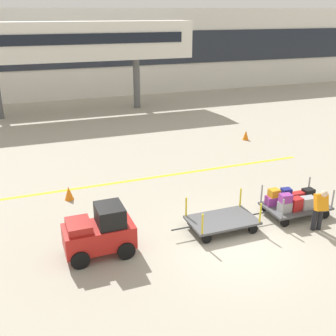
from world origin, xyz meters
The scene contains 10 objects.
ground_plane centered at (0.00, 0.00, 0.00)m, with size 120.00×120.00×0.00m, color #A8A08E.
apron_lead_line centered at (-1.18, 6.18, 0.00)m, with size 15.97×0.20×0.01m, color yellow.
terminal_building centered at (0.00, 25.98, 3.61)m, with size 55.02×2.51×7.20m.
jet_bridge centered at (-4.19, 19.99, 4.96)m, with size 20.04×3.00×6.31m.
baggage_tug centered at (-4.19, 0.94, 0.75)m, with size 2.11×1.25×1.58m.
baggage_cart_lead centered at (-0.03, 0.99, 0.35)m, with size 3.01×1.43×1.10m.
baggage_cart_middle centered at (2.85, 1.04, 0.53)m, with size 3.01×1.43×1.10m.
baggage_handler centered at (2.97, -0.20, 0.87)m, with size 0.49×0.50×1.56m.
safety_cone_near centered at (-4.61, 5.19, 0.28)m, with size 0.36×0.36×0.55m, color orange.
safety_cone_far centered at (6.04, 9.76, 0.28)m, with size 0.36×0.36×0.55m, color orange.
Camera 1 is at (-5.95, -9.79, 6.99)m, focal length 43.35 mm.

